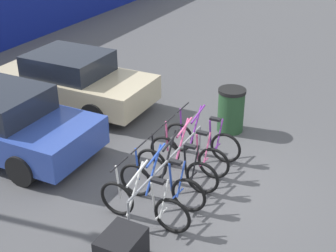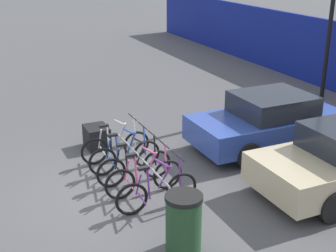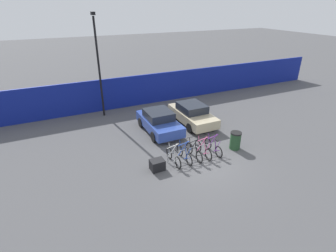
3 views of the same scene
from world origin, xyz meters
name	(u,v)px [view 1 (image 1 of 3)]	position (x,y,z in m)	size (l,w,h in m)	color
ground_plane	(207,186)	(0.00, 0.00, 0.00)	(120.00, 120.00, 0.00)	#4C4C4F
bike_rack	(169,163)	(-0.25, 0.68, 0.48)	(3.01, 0.04, 0.57)	gray
bicycle_white	(144,205)	(-1.48, 0.53, 0.38)	(0.68, 1.71, 1.05)	black
bicycle_blue	(161,185)	(-0.85, 0.53, 0.38)	(0.68, 1.71, 1.05)	black
bicycle_black	(176,169)	(-0.24, 0.53, 0.38)	(0.68, 1.71, 1.05)	black
bicycle_pink	(189,155)	(0.32, 0.53, 0.38)	(0.68, 1.71, 1.05)	black
bicycle_purple	(202,140)	(0.98, 0.53, 0.38)	(0.68, 1.71, 1.05)	black
car_blue	(5,122)	(-0.65, 4.31, 0.69)	(1.91, 3.94, 1.40)	#2D479E
car_beige	(73,80)	(1.91, 4.48, 0.69)	(1.91, 4.08, 1.40)	#C1B28E
trash_bin	(231,110)	(2.38, 0.40, 0.52)	(0.63, 0.63, 1.03)	#234728
cargo_crate	(122,250)	(-2.48, 0.35, 0.28)	(0.70, 0.56, 0.55)	black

